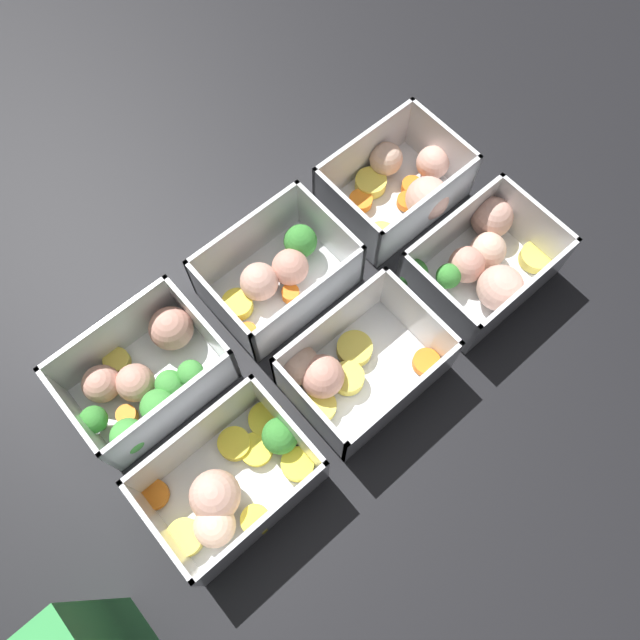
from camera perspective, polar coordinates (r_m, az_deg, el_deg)
ground_plane at (r=0.70m, az=0.00°, el=-0.84°), size 4.00×4.00×0.00m
container_near_left at (r=0.77m, az=7.53°, el=12.04°), size 0.16×0.13×0.07m
container_near_center at (r=0.70m, az=-3.88°, el=4.34°), size 0.16×0.11×0.07m
container_near_right at (r=0.68m, az=-15.73°, el=-5.09°), size 0.17×0.12×0.07m
container_far_left at (r=0.73m, az=14.66°, el=5.20°), size 0.17×0.13×0.07m
container_far_center at (r=0.66m, az=2.26°, el=-4.49°), size 0.16×0.13×0.07m
container_far_right at (r=0.64m, az=-8.08°, el=-14.58°), size 0.18×0.13×0.07m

